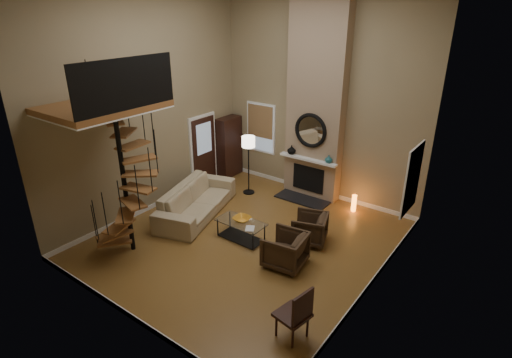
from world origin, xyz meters
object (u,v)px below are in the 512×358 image
Objects in this scene: armchair_near at (313,229)px; armchair_far at (288,251)px; coffee_table at (241,228)px; floor_lamp at (248,146)px; accent_lamp at (354,203)px; side_chair at (297,313)px; hutch at (229,147)px; sofa at (196,200)px.

armchair_near is 0.92× the size of armchair_far.
floor_lamp is at bearing 123.15° from coffee_table.
armchair_near is 1.67× the size of accent_lamp.
side_chair is at bearing -44.95° from floor_lamp.
armchair_far is at bearing -9.17° from coffee_table.
armchair_near is 0.75× the size of side_chair.
accent_lamp is (0.14, 1.96, -0.10)m from armchair_near.
hutch is at bearing 151.76° from floor_lamp.
coffee_table is (-1.44, 0.23, -0.07)m from armchair_far.
armchair_near reaches higher than accent_lamp.
side_chair is at bearing -35.71° from coffee_table.
hutch is at bearing 4.20° from sofa.
floor_lamp is at bearing -137.39° from armchair_far.
side_chair reaches higher than armchair_far.
armchair_far is 1.46m from coffee_table.
armchair_near is at bearing -96.86° from sofa.
side_chair is (1.23, -2.75, 0.17)m from armchair_near.
armchair_near is at bearing -25.61° from hutch.
floor_lamp is (-1.38, 2.12, 1.13)m from coffee_table.
side_chair is (1.20, -1.66, 0.17)m from armchair_far.
floor_lamp is at bearing -26.77° from sofa.
side_chair reaches higher than sofa.
accent_lamp is 0.45× the size of side_chair.
accent_lamp is at bearing 0.04° from hutch.
armchair_near is at bearing 31.28° from coffee_table.
sofa is 2.11m from floor_lamp.
floor_lamp is at bearing -28.24° from hutch.
hutch is 1.54m from floor_lamp.
hutch is 1.10× the size of floor_lamp.
armchair_far reaches higher than armchair_near.
armchair_far is (3.13, -0.53, -0.04)m from sofa.
armchair_far reaches higher than coffee_table.
hutch is 0.68× the size of sofa.
sofa is 6.00× the size of accent_lamp.
hutch reaches higher than armchair_far.
floor_lamp is (-2.83, 2.35, 1.06)m from armchair_far.
accent_lamp is (1.55, 2.82, -0.03)m from coffee_table.
hutch is 5.16m from armchair_far.
hutch is at bearing 133.59° from coffee_table.
side_chair is (5.31, -4.71, -0.42)m from hutch.
sofa is at bearing 153.19° from side_chair.
floor_lamp reaches higher than armchair_near.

